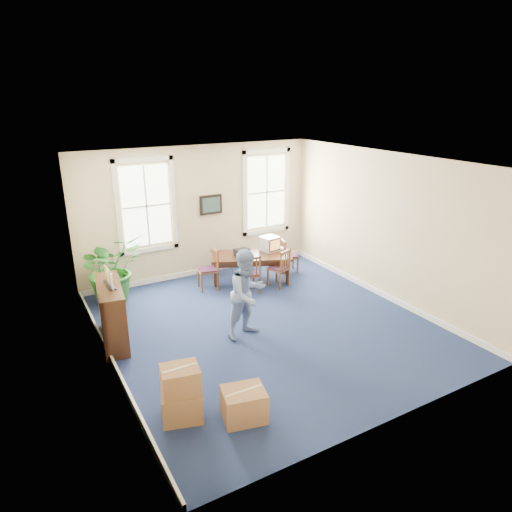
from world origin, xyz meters
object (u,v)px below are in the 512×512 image
potted_plant (111,268)px  credenza (112,313)px  cardboard_boxes (193,383)px  crt_tv (270,244)px  chair_near_left (249,274)px  conference_table (251,267)px  man (247,294)px

potted_plant → credenza: bearing=-103.2°
potted_plant → cardboard_boxes: potted_plant is taller
cardboard_boxes → crt_tv: bearing=47.1°
chair_near_left → credenza: (-3.22, -0.69, 0.10)m
cardboard_boxes → conference_table: bearing=51.6°
crt_tv → credenza: 4.41m
conference_table → crt_tv: 0.76m
credenza → crt_tv: bearing=26.4°
credenza → potted_plant: bearing=84.8°
chair_near_left → man: man is taller
man → credenza: bearing=142.8°
man → conference_table: bearing=47.0°
conference_table → chair_near_left: bearing=-97.9°
credenza → conference_table: bearing=28.4°
chair_near_left → man: 2.00m
conference_table → chair_near_left: size_ratio=2.08×
conference_table → credenza: bearing=-136.6°
potted_plant → cardboard_boxes: bearing=-88.4°
potted_plant → cardboard_boxes: (0.12, -4.32, -0.33)m
crt_tv → potted_plant: size_ratio=0.28×
crt_tv → credenza: bearing=-172.2°
conference_table → potted_plant: bearing=-164.9°
conference_table → cardboard_boxes: 4.95m
chair_near_left → cardboard_boxes: chair_near_left is taller
conference_table → cardboard_boxes: size_ratio=1.28×
potted_plant → cardboard_boxes: 4.33m
chair_near_left → credenza: 3.30m
crt_tv → credenza: size_ratio=0.30×
cardboard_boxes → man: bearing=41.5°
credenza → cardboard_boxes: 2.59m
crt_tv → credenza: (-4.18, -1.39, -0.27)m
man → cardboard_boxes: (-1.71, -1.52, -0.42)m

